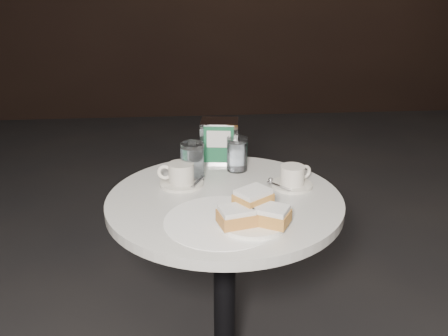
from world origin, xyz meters
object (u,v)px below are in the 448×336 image
Objects in this scene: cafe_table at (225,255)px; napkin_dispenser at (220,141)px; beignet_plate at (253,214)px; coffee_cup_left at (181,175)px; water_glass_right at (237,155)px; water_glass_left at (192,162)px; coffee_cup_right at (292,178)px.

napkin_dispenser is at bearing 88.68° from cafe_table.
napkin_dispenser is (-0.05, 0.47, 0.04)m from beignet_plate.
napkin_dispenser reaches higher than coffee_cup_left.
beignet_plate reaches higher than cafe_table.
beignet_plate is 1.29× the size of coffee_cup_left.
coffee_cup_left is (-0.19, 0.28, -0.00)m from beignet_plate.
cafe_table is 0.33m from water_glass_right.
napkin_dispenser reaches higher than water_glass_left.
water_glass_left is at bearing -115.83° from napkin_dispenser.
coffee_cup_right is (0.16, 0.24, -0.00)m from beignet_plate.
coffee_cup_right is 0.22m from water_glass_right.
coffee_cup_right is 0.32m from napkin_dispenser.
water_glass_right reaches higher than coffee_cup_left.
water_glass_right reaches higher than beignet_plate.
coffee_cup_left is at bearing -117.98° from napkin_dispenser.
coffee_cup_left is 1.38× the size of water_glass_right.
cafe_table is at bearing 108.85° from beignet_plate.
coffee_cup_left is at bearing -131.93° from water_glass_left.
water_glass_left is at bearing 121.96° from cafe_table.
coffee_cup_right is at bearing 16.29° from cafe_table.
beignet_plate is (0.06, -0.18, 0.23)m from cafe_table.
coffee_cup_right reaches higher than cafe_table.
beignet_plate reaches higher than coffee_cup_left.
water_glass_left is at bearing 56.71° from coffee_cup_left.
coffee_cup_right is 1.41× the size of water_glass_left.
water_glass_left is 0.18m from napkin_dispenser.
napkin_dispenser is at bearing 107.13° from coffee_cup_right.
beignet_plate is 0.34m from coffee_cup_left.
water_glass_left reaches higher than beignet_plate.
cafe_table is at bearing -58.04° from water_glass_left.
napkin_dispenser is (0.01, 0.30, 0.27)m from cafe_table.
beignet_plate is at bearing -147.62° from coffee_cup_right.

